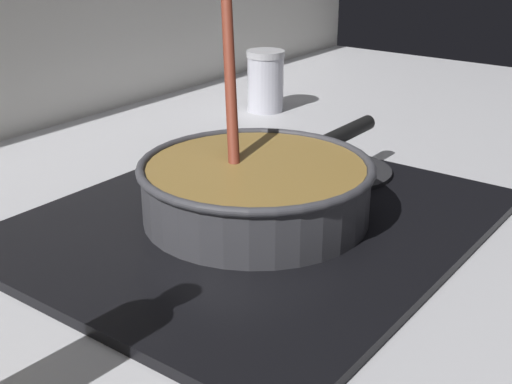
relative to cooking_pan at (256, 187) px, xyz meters
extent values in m
cube|color=#B7B7BC|center=(-0.08, -0.24, -0.07)|extent=(2.40, 1.60, 0.04)
cube|color=black|center=(0.00, 0.00, -0.04)|extent=(0.56, 0.48, 0.01)
torus|color=#592D0C|center=(0.00, 0.00, -0.03)|extent=(0.16, 0.16, 0.01)
cylinder|color=#262628|center=(0.19, 0.00, -0.04)|extent=(0.16, 0.16, 0.01)
cylinder|color=#38383D|center=(0.00, 0.00, -0.01)|extent=(0.27, 0.27, 0.07)
cylinder|color=olive|center=(0.00, 0.00, 0.00)|extent=(0.26, 0.26, 0.06)
torus|color=#38383D|center=(0.00, 0.00, 0.03)|extent=(0.28, 0.28, 0.01)
cylinder|color=black|center=(0.21, 0.00, 0.02)|extent=(0.14, 0.02, 0.02)
cylinder|color=#E5CC7A|center=(0.04, -0.06, 0.02)|extent=(0.03, 0.03, 0.01)
cylinder|color=#E5CC7A|center=(0.00, 0.00, 0.02)|extent=(0.03, 0.03, 0.01)
cylinder|color=beige|center=(0.05, 0.04, 0.02)|extent=(0.03, 0.03, 0.01)
cylinder|color=#E5CC7A|center=(-0.07, 0.08, 0.02)|extent=(0.04, 0.04, 0.01)
cylinder|color=#EDD88C|center=(-0.07, 0.00, 0.02)|extent=(0.04, 0.04, 0.01)
cylinder|color=#E5CC7A|center=(-0.03, 0.10, 0.02)|extent=(0.04, 0.04, 0.01)
cylinder|color=#EDD88C|center=(-0.02, 0.05, 0.02)|extent=(0.03, 0.03, 0.01)
cylinder|color=maroon|center=(0.03, 0.06, 0.11)|extent=(0.11, 0.10, 0.20)
cube|color=brown|center=(-0.02, 0.02, 0.01)|extent=(0.05, 0.05, 0.01)
cylinder|color=silver|center=(0.43, 0.30, 0.00)|extent=(0.07, 0.07, 0.10)
cylinder|color=#B2B2B7|center=(0.43, 0.30, 0.06)|extent=(0.07, 0.07, 0.01)
camera|label=1|loc=(-0.61, -0.46, 0.31)|focal=48.14mm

